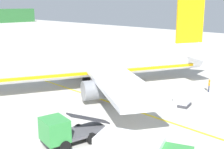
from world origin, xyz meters
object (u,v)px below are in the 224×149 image
Objects in this scene: service_truck_fuel at (65,131)px; crew_marshaller at (209,84)px; cargo_container_mid at (182,98)px; airliner_foreground at (84,64)px.

crew_marshaller is at bearing -1.87° from service_truck_fuel.
service_truck_fuel is at bearing 174.97° from cargo_container_mid.
service_truck_fuel reaches higher than crew_marshaller.
airliner_foreground is 13.45m from cargo_container_mid.
crew_marshaller is (7.15, 0.58, 0.09)m from cargo_container_mid.
cargo_container_mid is at bearing -175.35° from crew_marshaller.
service_truck_fuel is 21.87m from crew_marshaller.
cargo_container_mid is at bearing -5.03° from service_truck_fuel.
service_truck_fuel is at bearing -134.77° from airliner_foreground.
crew_marshaller is (21.85, -0.71, -0.16)m from service_truck_fuel.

